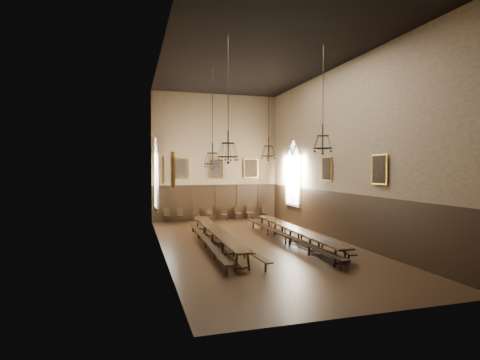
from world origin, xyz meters
name	(u,v)px	position (x,y,z in m)	size (l,w,h in m)	color
floor	(256,245)	(0.00, 0.00, -0.01)	(9.00, 18.00, 0.02)	black
ceiling	(256,58)	(0.00, 0.00, 9.01)	(9.00, 18.00, 0.02)	black
wall_back	(216,157)	(0.00, 9.01, 4.50)	(9.00, 0.02, 9.00)	#7E6C4D
wall_front	(370,139)	(0.00, -9.01, 4.50)	(9.00, 0.02, 9.00)	#7E6C4D
wall_left	(161,151)	(-4.51, 0.00, 4.50)	(0.02, 18.00, 9.00)	#7E6C4D
wall_right	(339,153)	(4.51, 0.00, 4.50)	(0.02, 18.00, 9.00)	#7E6C4D
wainscot_panelling	(256,219)	(0.00, 0.00, 1.25)	(9.00, 18.00, 2.50)	black
table_left	(217,238)	(-1.90, 0.27, 0.39)	(0.84, 10.04, 0.78)	black
table_right	(294,236)	(1.93, -0.21, 0.39)	(0.93, 9.89, 0.77)	black
bench_left_outer	(206,242)	(-2.50, -0.04, 0.28)	(0.54, 9.75, 0.44)	black
bench_left_inner	(229,242)	(-1.42, -0.17, 0.28)	(0.80, 9.62, 0.43)	black
bench_right_inner	(286,238)	(1.46, -0.25, 0.31)	(0.44, 10.72, 0.48)	black
bench_right_outer	(301,236)	(2.48, 0.13, 0.28)	(0.57, 9.84, 0.44)	black
chair_0	(168,218)	(-3.48, 8.56, 0.30)	(0.56, 0.56, 0.99)	black
chair_1	(180,218)	(-2.60, 8.54, 0.29)	(0.51, 0.51, 0.97)	black
chair_2	(196,217)	(-1.52, 8.56, 0.29)	(0.52, 0.52, 0.95)	black
chair_3	(211,217)	(-0.51, 8.49, 0.27)	(0.44, 0.44, 0.90)	black
chair_4	(224,217)	(0.45, 8.50, 0.27)	(0.48, 0.48, 0.91)	black
chair_5	(238,216)	(1.51, 8.48, 0.30)	(0.46, 0.46, 1.00)	black
chair_6	(250,215)	(2.44, 8.59, 0.30)	(0.45, 0.45, 1.01)	black
chair_7	(265,215)	(3.61, 8.61, 0.29)	(0.44, 0.44, 0.96)	black
chandelier_back_left	(213,158)	(-1.72, 2.06, 4.29)	(0.89, 0.89, 5.20)	black
chandelier_back_right	(269,151)	(1.75, 2.97, 4.73)	(0.88, 0.88, 4.73)	black
chandelier_front_left	(228,148)	(-2.09, -2.72, 4.54)	(0.84, 0.84, 4.94)	black
chandelier_front_right	(323,141)	(2.04, -2.82, 4.90)	(0.83, 0.83, 4.55)	black
portrait_back_0	(180,168)	(-2.60, 8.88, 3.70)	(1.10, 0.12, 1.40)	gold
portrait_back_1	(216,168)	(0.00, 8.88, 3.70)	(1.10, 0.12, 1.40)	gold
portrait_back_2	(251,168)	(2.60, 8.88, 3.70)	(1.10, 0.12, 1.40)	gold
portrait_left_0	(163,169)	(-4.38, 1.00, 3.70)	(0.12, 1.00, 1.30)	gold
portrait_left_1	(172,170)	(-4.38, -3.50, 3.70)	(0.12, 1.00, 1.30)	gold
portrait_right_0	(327,169)	(4.38, 1.00, 3.70)	(0.12, 1.00, 1.30)	gold
portrait_right_1	(379,169)	(4.38, -3.50, 3.70)	(0.12, 1.00, 1.30)	gold
window_right	(293,173)	(4.43, 5.50, 3.40)	(0.20, 2.20, 4.60)	white
window_left	(156,174)	(-4.43, 5.50, 3.40)	(0.20, 2.20, 4.60)	white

